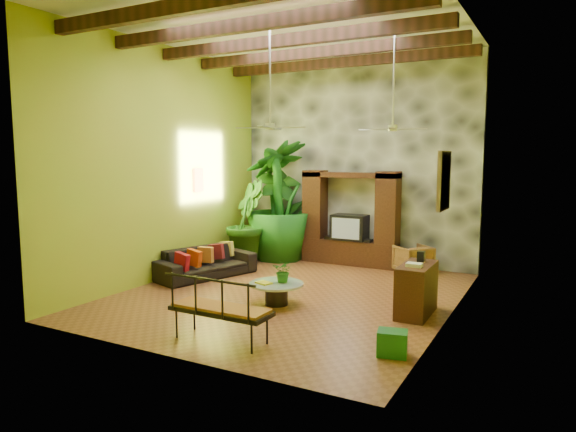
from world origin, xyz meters
The scene contains 23 objects.
ground centered at (0.00, 0.00, 0.00)m, with size 7.00×7.00×0.00m, color brown.
ceiling centered at (0.00, 0.00, 5.00)m, with size 6.00×7.00×0.02m, color silver.
back_wall centered at (0.00, 3.50, 2.50)m, with size 6.00×0.02×5.00m, color #9EBF2B.
left_wall centered at (-3.00, 0.00, 2.50)m, with size 0.02×7.00×5.00m, color #9EBF2B.
right_wall centered at (3.00, 0.00, 2.50)m, with size 0.02×7.00×5.00m, color #9EBF2B.
stone_accent_wall centered at (0.00, 3.44, 2.50)m, with size 5.98×0.10×4.98m, color #35363C.
ceiling_beams centered at (0.00, 0.00, 4.78)m, with size 5.95×5.36×0.22m.
entertainment_center centered at (0.00, 3.14, 0.97)m, with size 2.40×0.55×2.30m.
ceiling_fan_front centered at (-0.20, -0.40, 3.40)m, with size 1.28×1.28×1.86m.
ceiling_fan_back centered at (1.60, 1.20, 3.40)m, with size 1.28×1.28×1.86m.
wall_art_mask centered at (-2.96, 1.00, 2.10)m, with size 0.06×0.32×0.55m, color orange.
wall_art_painting centered at (2.96, -0.60, 2.30)m, with size 0.06×0.70×0.90m, color #244C85.
sofa centered at (-2.30, 0.36, 0.33)m, with size 2.24×0.87×0.65m, color black.
wicker_armchair centered at (1.66, 2.82, 0.33)m, with size 0.70×0.72×0.66m, color olive.
tall_plant_a centered at (-1.96, 3.15, 1.24)m, with size 1.30×0.88×2.48m, color #1F5616.
tall_plant_b centered at (-2.37, 2.08, 1.03)m, with size 1.14×0.92×2.07m, color #245A17.
tall_plant_c centered at (-1.82, 2.85, 1.52)m, with size 1.70×1.70×3.04m, color #1C681B.
coffee_table centered at (0.11, -0.74, 0.26)m, with size 0.98×0.98×0.40m.
centerpiece_plant centered at (0.20, -0.62, 0.60)m, with size 0.37×0.32×0.41m, color #1E5917.
yellow_tray centered at (-0.06, -0.89, 0.41)m, with size 0.27×0.20×0.03m, color orange.
iron_bench centered at (0.30, -2.77, 0.54)m, with size 1.54×0.56×0.57m.
side_console centered at (2.48, -0.13, 0.43)m, with size 0.49×1.08×0.87m, color #342110.
green_bin centered at (2.65, -2.06, 0.17)m, with size 0.39×0.30×0.34m, color #207B2B.
Camera 1 is at (4.55, -8.57, 2.69)m, focal length 32.00 mm.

